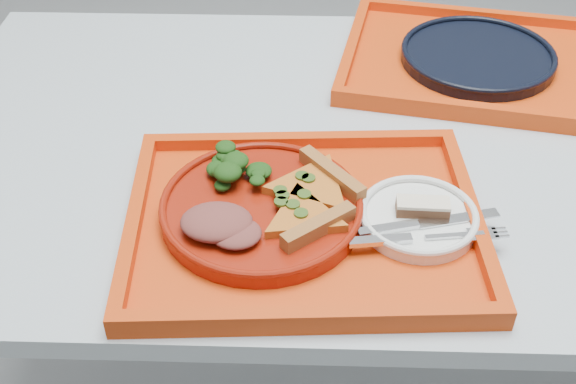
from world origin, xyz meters
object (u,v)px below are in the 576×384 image
Objects in this scene: tray_main at (304,225)px; tray_far at (476,65)px; navy_plate at (477,58)px; dinner_plate at (262,210)px; dessert_bar at (423,207)px.

tray_far is at bearing 51.81° from tray_main.
navy_plate reaches higher than tray_far.
tray_main is 0.51m from tray_far.
dessert_bar reaches higher than dinner_plate.
dinner_plate is at bearing -178.91° from dessert_bar.
navy_plate is at bearing 73.13° from dessert_bar.
dessert_bar is at bearing -1.09° from dinner_plate.
dinner_plate reaches higher than tray_main.
dinner_plate reaches higher than navy_plate.
dessert_bar reaches higher than tray_far.
dessert_bar is at bearing -0.89° from tray_main.
navy_plate is (0.29, 0.42, 0.01)m from tray_main.
tray_far is 1.73× the size of dinner_plate.
dessert_bar is at bearing -98.31° from tray_far.
dinner_plate is 0.21m from dessert_bar.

